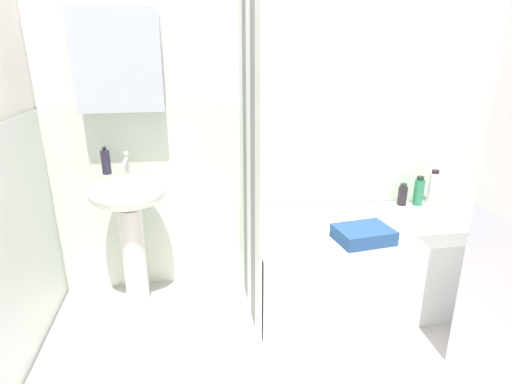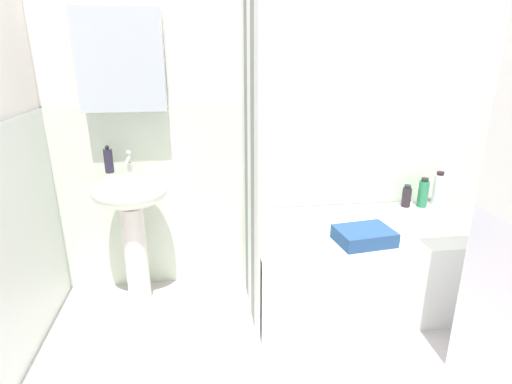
# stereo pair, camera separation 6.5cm
# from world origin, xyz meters

# --- Properties ---
(wall_back_tiled) EXTENTS (3.60, 0.18, 2.40)m
(wall_back_tiled) POSITION_xyz_m (-0.06, 1.26, 1.14)
(wall_back_tiled) COLOR white
(wall_back_tiled) RESTS_ON ground_plane
(sink) EXTENTS (0.44, 0.34, 0.83)m
(sink) POSITION_xyz_m (-1.05, 1.03, 0.61)
(sink) COLOR silver
(sink) RESTS_ON ground_plane
(faucet) EXTENTS (0.03, 0.12, 0.12)m
(faucet) POSITION_xyz_m (-1.05, 1.11, 0.89)
(faucet) COLOR silver
(faucet) RESTS_ON sink
(soap_dispenser) EXTENTS (0.05, 0.05, 0.16)m
(soap_dispenser) POSITION_xyz_m (-1.16, 1.11, 0.90)
(soap_dispenser) COLOR #272235
(soap_dispenser) RESTS_ON sink
(bathtub) EXTENTS (1.41, 0.73, 0.51)m
(bathtub) POSITION_xyz_m (0.36, 0.85, 0.25)
(bathtub) COLOR white
(bathtub) RESTS_ON ground_plane
(shower_curtain) EXTENTS (0.01, 0.73, 2.00)m
(shower_curtain) POSITION_xyz_m (-0.36, 0.85, 1.00)
(shower_curtain) COLOR white
(shower_curtain) RESTS_ON ground_plane
(shampoo_bottle) EXTENTS (0.07, 0.07, 0.24)m
(shampoo_bottle) POSITION_xyz_m (0.96, 1.13, 0.62)
(shampoo_bottle) COLOR white
(shampoo_bottle) RESTS_ON bathtub
(body_wash_bottle) EXTENTS (0.07, 0.07, 0.20)m
(body_wash_bottle) POSITION_xyz_m (0.85, 1.13, 0.60)
(body_wash_bottle) COLOR #297C50
(body_wash_bottle) RESTS_ON bathtub
(conditioner_bottle) EXTENTS (0.06, 0.06, 0.15)m
(conditioner_bottle) POSITION_xyz_m (0.74, 1.14, 0.58)
(conditioner_bottle) COLOR #2A2026
(conditioner_bottle) RESTS_ON bathtub
(towel_folded) EXTENTS (0.33, 0.26, 0.08)m
(towel_folded) POSITION_xyz_m (0.25, 0.64, 0.54)
(towel_folded) COLOR navy
(towel_folded) RESTS_ON bathtub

